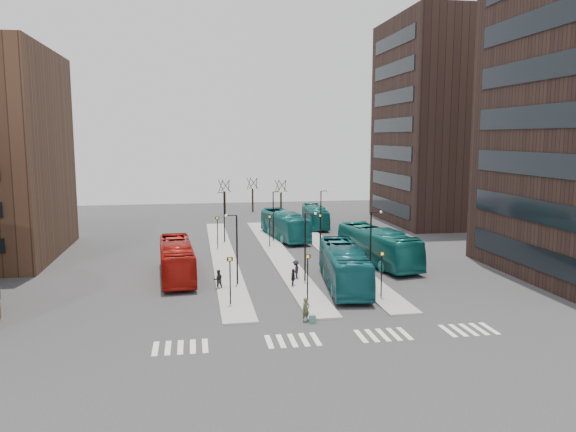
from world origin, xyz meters
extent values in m
plane|color=#2E2E31|center=(0.00, 0.00, 0.00)|extent=(160.00, 160.00, 0.00)
cube|color=gray|center=(-4.00, 30.00, 0.07)|extent=(2.50, 45.00, 0.15)
cube|color=gray|center=(2.00, 30.00, 0.07)|extent=(2.50, 45.00, 0.15)
cube|color=gray|center=(8.00, 30.00, 0.07)|extent=(2.50, 45.00, 0.15)
cube|color=navy|center=(0.95, 7.08, 0.28)|extent=(0.48, 0.39, 0.56)
imported|color=#A6130C|center=(-8.67, 21.63, 1.68)|extent=(3.63, 12.26, 3.37)
imported|color=#12545B|center=(5.62, 16.05, 1.78)|extent=(4.52, 13.05, 3.56)
imported|color=#146366|center=(4.27, 39.60, 1.73)|extent=(4.68, 12.68, 3.45)
imported|color=#13615E|center=(11.31, 23.97, 1.83)|extent=(5.21, 13.49, 3.67)
imported|color=#135F60|center=(10.09, 48.03, 1.51)|extent=(3.29, 10.98, 3.02)
imported|color=#494B2D|center=(0.56, 7.49, 0.85)|extent=(0.73, 0.63, 1.70)
imported|color=black|center=(-5.11, 16.87, 0.85)|extent=(0.93, 0.78, 1.70)
imported|color=black|center=(1.26, 16.47, 0.81)|extent=(0.73, 1.03, 1.62)
imported|color=black|center=(1.95, 19.00, 0.90)|extent=(1.11, 1.33, 1.79)
cube|color=silver|center=(-9.50, 4.00, 0.01)|extent=(0.35, 2.40, 0.01)
cube|color=silver|center=(-8.75, 4.00, 0.01)|extent=(0.35, 2.40, 0.01)
cube|color=silver|center=(-8.00, 4.00, 0.01)|extent=(0.35, 2.40, 0.01)
cube|color=silver|center=(-7.25, 4.00, 0.01)|extent=(0.35, 2.40, 0.01)
cube|color=silver|center=(-6.50, 4.00, 0.01)|extent=(0.35, 2.40, 0.01)
cube|color=silver|center=(-2.50, 4.00, 0.01)|extent=(0.35, 2.40, 0.01)
cube|color=silver|center=(-1.75, 4.00, 0.01)|extent=(0.35, 2.40, 0.01)
cube|color=silver|center=(-1.00, 4.00, 0.01)|extent=(0.35, 2.40, 0.01)
cube|color=silver|center=(-0.25, 4.00, 0.01)|extent=(0.35, 2.40, 0.01)
cube|color=silver|center=(0.50, 4.00, 0.01)|extent=(0.35, 2.40, 0.01)
cube|color=silver|center=(3.50, 4.00, 0.01)|extent=(0.35, 2.40, 0.01)
cube|color=silver|center=(4.25, 4.00, 0.01)|extent=(0.35, 2.40, 0.01)
cube|color=silver|center=(5.00, 4.00, 0.01)|extent=(0.35, 2.40, 0.01)
cube|color=silver|center=(5.75, 4.00, 0.01)|extent=(0.35, 2.40, 0.01)
cube|color=silver|center=(6.50, 4.00, 0.01)|extent=(0.35, 2.40, 0.01)
cube|color=silver|center=(9.50, 4.00, 0.01)|extent=(0.35, 2.40, 0.01)
cube|color=silver|center=(10.25, 4.00, 0.01)|extent=(0.35, 2.40, 0.01)
cube|color=silver|center=(11.00, 4.00, 0.01)|extent=(0.35, 2.40, 0.01)
cube|color=silver|center=(11.75, 4.00, 0.01)|extent=(0.35, 2.40, 0.01)
cube|color=silver|center=(12.50, 4.00, 0.01)|extent=(0.35, 2.40, 0.01)
cube|color=black|center=(21.94, 16.00, 2.50)|extent=(0.12, 16.00, 2.00)
cube|color=black|center=(21.94, 16.00, 6.50)|extent=(0.12, 16.00, 2.00)
cube|color=black|center=(21.94, 16.00, 10.50)|extent=(0.12, 16.00, 2.00)
cube|color=black|center=(21.94, 16.00, 14.50)|extent=(0.12, 16.00, 2.00)
cube|color=black|center=(21.94, 16.00, 18.50)|extent=(0.12, 16.00, 2.00)
cube|color=black|center=(21.94, 16.00, 22.50)|extent=(0.12, 16.00, 2.00)
cube|color=black|center=(32.00, 50.00, 15.00)|extent=(20.00, 20.00, 30.00)
cube|color=black|center=(21.94, 50.00, 2.50)|extent=(0.12, 16.00, 2.00)
cube|color=black|center=(21.94, 50.00, 6.50)|extent=(0.12, 16.00, 2.00)
cube|color=black|center=(21.94, 50.00, 10.50)|extent=(0.12, 16.00, 2.00)
cube|color=black|center=(21.94, 50.00, 14.50)|extent=(0.12, 16.00, 2.00)
cube|color=black|center=(21.94, 50.00, 18.50)|extent=(0.12, 16.00, 2.00)
cube|color=black|center=(21.94, 50.00, 22.50)|extent=(0.12, 16.00, 2.00)
cube|color=black|center=(21.94, 50.00, 26.50)|extent=(0.12, 16.00, 2.00)
cylinder|color=black|center=(-4.40, 12.00, 1.90)|extent=(0.10, 0.10, 3.50)
cube|color=black|center=(-4.40, 12.00, 3.65)|extent=(0.45, 0.10, 0.30)
cube|color=yellow|center=(-4.40, 11.94, 3.65)|extent=(0.20, 0.02, 0.20)
cylinder|color=black|center=(-4.40, 34.00, 1.90)|extent=(0.10, 0.10, 3.50)
cube|color=black|center=(-4.40, 34.00, 3.65)|extent=(0.45, 0.10, 0.30)
cube|color=yellow|center=(-4.40, 33.94, 3.65)|extent=(0.20, 0.02, 0.20)
cylinder|color=black|center=(1.60, 12.00, 1.90)|extent=(0.10, 0.10, 3.50)
cube|color=black|center=(1.60, 12.00, 3.65)|extent=(0.45, 0.10, 0.30)
cube|color=yellow|center=(1.60, 11.94, 3.65)|extent=(0.20, 0.02, 0.20)
cylinder|color=black|center=(1.60, 34.00, 1.90)|extent=(0.10, 0.10, 3.50)
cube|color=black|center=(1.60, 34.00, 3.65)|extent=(0.45, 0.10, 0.30)
cube|color=yellow|center=(1.60, 33.94, 3.65)|extent=(0.20, 0.02, 0.20)
cylinder|color=black|center=(7.60, 12.00, 1.90)|extent=(0.10, 0.10, 3.50)
cube|color=black|center=(7.60, 12.00, 3.65)|extent=(0.45, 0.10, 0.30)
cube|color=yellow|center=(7.60, 11.94, 3.65)|extent=(0.20, 0.02, 0.20)
cylinder|color=black|center=(7.60, 34.00, 1.90)|extent=(0.10, 0.10, 3.50)
cube|color=black|center=(7.60, 34.00, 3.65)|extent=(0.45, 0.10, 0.30)
cube|color=yellow|center=(7.60, 33.94, 3.65)|extent=(0.20, 0.02, 0.20)
cylinder|color=black|center=(-3.40, 18.00, 3.15)|extent=(0.14, 0.14, 6.00)
cylinder|color=black|center=(-3.85, 18.00, 6.15)|extent=(0.90, 0.08, 0.08)
sphere|color=silver|center=(-4.30, 18.00, 6.15)|extent=(0.24, 0.24, 0.24)
cylinder|color=black|center=(-3.40, 38.00, 3.15)|extent=(0.14, 0.14, 6.00)
cylinder|color=black|center=(-3.85, 38.00, 6.15)|extent=(0.90, 0.08, 0.08)
sphere|color=silver|center=(-4.30, 38.00, 6.15)|extent=(0.24, 0.24, 0.24)
cylinder|color=black|center=(2.60, 18.00, 3.15)|extent=(0.14, 0.14, 6.00)
cylinder|color=black|center=(3.05, 18.00, 6.15)|extent=(0.90, 0.08, 0.08)
sphere|color=silver|center=(3.50, 18.00, 6.15)|extent=(0.24, 0.24, 0.24)
cylinder|color=black|center=(2.60, 38.00, 3.15)|extent=(0.14, 0.14, 6.00)
cylinder|color=black|center=(3.05, 38.00, 6.15)|extent=(0.90, 0.08, 0.08)
sphere|color=silver|center=(3.50, 38.00, 6.15)|extent=(0.24, 0.24, 0.24)
cylinder|color=black|center=(8.60, 18.00, 3.15)|extent=(0.14, 0.14, 6.00)
cylinder|color=black|center=(9.05, 18.00, 6.15)|extent=(0.90, 0.08, 0.08)
sphere|color=silver|center=(9.50, 18.00, 6.15)|extent=(0.24, 0.24, 0.24)
cylinder|color=black|center=(8.60, 38.00, 3.15)|extent=(0.14, 0.14, 6.00)
cylinder|color=black|center=(9.05, 38.00, 6.15)|extent=(0.90, 0.08, 0.08)
sphere|color=silver|center=(9.50, 38.00, 6.15)|extent=(0.24, 0.24, 0.24)
cylinder|color=black|center=(-2.00, 62.00, 2.00)|extent=(0.30, 0.30, 4.00)
cylinder|color=black|center=(-1.30, 62.00, 4.90)|extent=(0.10, 1.56, 1.95)
cylinder|color=black|center=(-1.78, 62.67, 4.90)|extent=(1.48, 0.59, 1.97)
cylinder|color=black|center=(-2.57, 62.41, 4.90)|extent=(0.90, 1.31, 1.99)
cylinder|color=black|center=(-2.57, 61.59, 4.90)|extent=(0.89, 1.31, 1.99)
cylinder|color=black|center=(-1.79, 61.33, 4.90)|extent=(1.48, 0.58, 1.97)
cylinder|color=black|center=(3.00, 66.00, 2.00)|extent=(0.30, 0.30, 4.00)
cylinder|color=black|center=(3.70, 66.00, 4.90)|extent=(0.10, 1.56, 1.95)
cylinder|color=black|center=(3.22, 66.67, 4.90)|extent=(1.48, 0.59, 1.97)
cylinder|color=black|center=(2.43, 66.41, 4.90)|extent=(0.90, 1.31, 1.99)
cylinder|color=black|center=(2.43, 65.59, 4.90)|extent=(0.89, 1.31, 1.99)
cylinder|color=black|center=(3.21, 65.33, 4.90)|extent=(1.48, 0.58, 1.97)
cylinder|color=black|center=(7.00, 60.00, 2.00)|extent=(0.30, 0.30, 4.00)
cylinder|color=black|center=(7.70, 60.00, 4.90)|extent=(0.10, 1.56, 1.95)
cylinder|color=black|center=(7.22, 60.67, 4.90)|extent=(1.48, 0.59, 1.97)
cylinder|color=black|center=(6.43, 60.41, 4.90)|extent=(0.90, 1.31, 1.99)
cylinder|color=black|center=(6.43, 59.59, 4.90)|extent=(0.89, 1.31, 1.99)
cylinder|color=black|center=(7.21, 59.33, 4.90)|extent=(1.48, 0.58, 1.97)
camera|label=1|loc=(-6.97, -29.61, 12.81)|focal=35.00mm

